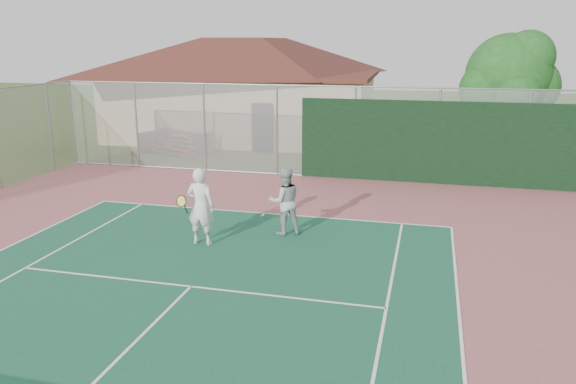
% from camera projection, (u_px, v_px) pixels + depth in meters
% --- Properties ---
extents(back_fence, '(20.08, 0.11, 3.53)m').
position_uv_depth(back_fence, '(357.00, 136.00, 20.91)').
color(back_fence, gray).
rests_on(back_fence, ground).
extents(clubhouse, '(14.98, 10.31, 6.31)m').
position_uv_depth(clubhouse, '(246.00, 78.00, 30.62)').
color(clubhouse, tan).
rests_on(clubhouse, ground).
extents(bleachers, '(3.23, 2.50, 1.00)m').
position_uv_depth(bleachers, '(175.00, 142.00, 26.32)').
color(bleachers, '#B23329').
rests_on(bleachers, ground).
extents(tree, '(3.98, 3.77, 5.55)m').
position_uv_depth(tree, '(510.00, 79.00, 22.54)').
color(tree, '#342013').
rests_on(tree, ground).
extents(player_white_front, '(0.93, 0.67, 2.00)m').
position_uv_depth(player_white_front, '(201.00, 207.00, 14.24)').
color(player_white_front, silver).
rests_on(player_white_front, ground).
extents(player_grey_back, '(1.11, 1.03, 1.82)m').
position_uv_depth(player_grey_back, '(285.00, 202.00, 15.03)').
color(player_grey_back, '#A5A8AA').
rests_on(player_grey_back, ground).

